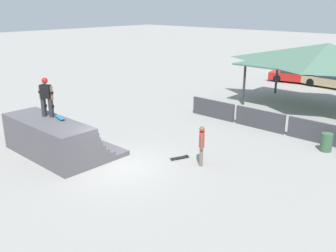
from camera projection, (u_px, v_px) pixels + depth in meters
ground_plane at (120, 167)px, 15.63m from camera, size 160.00×160.00×0.00m
quarter_pipe_ramp at (55, 139)px, 16.71m from camera, size 5.03×3.36×1.66m
skater_on_deck at (46, 95)px, 16.47m from camera, size 0.75×0.48×1.77m
skateboard_on_deck at (60, 118)px, 16.43m from camera, size 0.87×0.38×0.09m
bystander_walking at (202, 143)px, 15.60m from camera, size 0.49×0.60×1.68m
skateboard_on_ground at (180, 157)px, 16.42m from camera, size 0.51×0.87×0.09m
barrier_fence at (260, 119)px, 20.25m from camera, size 9.14×0.12×1.05m
pavilion_shelter at (327, 56)px, 23.05m from camera, size 10.22×5.37×4.20m
trash_bin at (326, 142)px, 17.18m from camera, size 0.52×0.52×0.85m
parked_car_red at (294, 75)px, 32.32m from camera, size 4.25×2.36×1.27m
parked_car_tan at (330, 80)px, 30.31m from camera, size 4.39×2.09×1.27m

